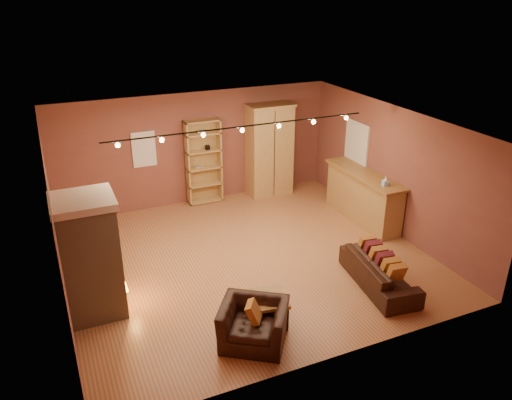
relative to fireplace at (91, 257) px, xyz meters
name	(u,v)px	position (x,y,z in m)	size (l,w,h in m)	color
floor	(247,258)	(3.04, 0.60, -1.06)	(7.00, 7.00, 0.00)	brown
ceiling	(246,125)	(3.04, 0.60, 1.74)	(7.00, 7.00, 0.00)	brown
back_wall	(196,148)	(3.04, 3.85, 0.34)	(7.00, 0.02, 2.80)	brown
left_wall	(55,228)	(-0.46, 0.60, 0.34)	(0.02, 6.50, 2.80)	brown
right_wall	(393,170)	(6.54, 0.60, 0.34)	(0.02, 6.50, 2.80)	brown
fireplace	(91,257)	(0.00, 0.00, 0.00)	(1.01, 0.98, 2.12)	tan
back_window	(144,149)	(1.74, 3.83, 0.49)	(0.56, 0.04, 0.86)	white
bookcase	(203,161)	(3.16, 3.74, 0.03)	(0.88, 0.34, 2.15)	tan
armoire	(269,150)	(4.91, 3.54, 0.15)	(1.18, 0.67, 2.41)	tan
bar_counter	(363,196)	(6.24, 1.20, -0.47)	(0.65, 2.44, 1.17)	tan
tissue_box	(386,182)	(6.19, 0.39, 0.20)	(0.14, 0.14, 0.22)	#95C1EE
right_window	(357,142)	(6.51, 2.00, 0.59)	(0.05, 0.90, 1.00)	white
loveseat	(380,267)	(4.89, -1.30, -0.67)	(0.82, 1.97, 0.78)	black
armchair	(254,318)	(2.12, -1.83, -0.61)	(1.22, 1.12, 0.89)	black
coffee_table	(266,301)	(2.49, -1.48, -0.63)	(0.77, 0.77, 0.50)	olive
track_rail	(242,128)	(3.04, 0.80, 1.62)	(5.20, 0.09, 0.13)	black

